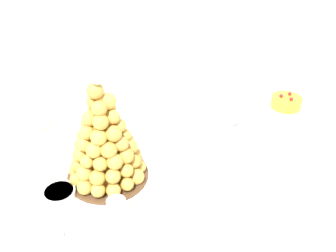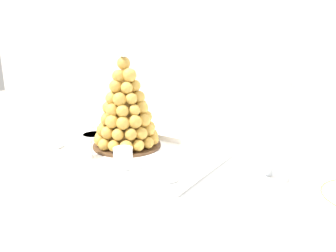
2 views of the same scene
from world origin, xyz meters
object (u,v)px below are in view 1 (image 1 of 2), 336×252
(croquembouche, at_px, (104,140))
(wine_glass, at_px, (44,118))
(dessert_cup_mid_left, at_px, (117,210))
(dessert_cup_centre, at_px, (168,187))
(creme_brulee_ramekin, at_px, (59,193))
(macaron_goblet, at_px, (238,81))
(serving_tray, at_px, (124,182))
(dessert_cup_mid_right, at_px, (212,168))
(dessert_cup_left, at_px, (52,229))
(fruit_tart_plate, at_px, (286,104))

(croquembouche, relative_size, wine_glass, 1.95)
(dessert_cup_mid_left, height_order, dessert_cup_centre, dessert_cup_centre)
(croquembouche, xyz_separation_m, creme_brulee_ramekin, (-0.14, -0.01, -0.12))
(dessert_cup_mid_left, height_order, macaron_goblet, macaron_goblet)
(serving_tray, xyz_separation_m, dessert_cup_mid_right, (0.22, -0.10, 0.03))
(dessert_cup_centre, distance_m, macaron_goblet, 0.42)
(dessert_cup_left, distance_m, dessert_cup_mid_right, 0.45)
(serving_tray, bearing_deg, creme_brulee_ramekin, 170.28)
(dessert_cup_left, distance_m, macaron_goblet, 0.70)
(serving_tray, bearing_deg, wine_glass, 119.28)
(dessert_cup_mid_left, relative_size, dessert_cup_mid_right, 0.94)
(croquembouche, height_order, fruit_tart_plate, croquembouche)
(serving_tray, bearing_deg, dessert_cup_mid_right, -24.29)
(dessert_cup_left, relative_size, dessert_cup_centre, 0.95)
(croquembouche, height_order, dessert_cup_centre, croquembouche)
(creme_brulee_ramekin, relative_size, wine_glass, 0.50)
(serving_tray, height_order, macaron_goblet, macaron_goblet)
(dessert_cup_mid_right, xyz_separation_m, creme_brulee_ramekin, (-0.40, 0.13, -0.01))
(serving_tray, xyz_separation_m, wine_glass, (-0.14, 0.24, 0.12))
(dessert_cup_mid_left, xyz_separation_m, wine_glass, (-0.07, 0.35, 0.09))
(dessert_cup_left, height_order, wine_glass, wine_glass)
(dessert_cup_mid_right, bearing_deg, wine_glass, 136.37)
(fruit_tart_plate, distance_m, wine_glass, 0.83)
(creme_brulee_ramekin, bearing_deg, dessert_cup_mid_right, -18.24)
(dessert_cup_mid_right, xyz_separation_m, fruit_tart_plate, (0.45, 0.17, -0.02))
(macaron_goblet, xyz_separation_m, fruit_tart_plate, (0.24, -0.00, -0.16))
(croquembouche, distance_m, wine_glass, 0.23)
(dessert_cup_left, relative_size, dessert_cup_mid_right, 0.94)
(croquembouche, height_order, creme_brulee_ramekin, croquembouche)
(serving_tray, height_order, wine_glass, wine_glass)
(serving_tray, relative_size, creme_brulee_ramekin, 7.00)
(creme_brulee_ramekin, bearing_deg, fruit_tart_plate, 2.84)
(croquembouche, relative_size, dessert_cup_mid_right, 5.59)
(croquembouche, xyz_separation_m, dessert_cup_mid_right, (0.26, -0.14, -0.10))
(dessert_cup_centre, relative_size, dessert_cup_mid_right, 0.98)
(serving_tray, distance_m, macaron_goblet, 0.47)
(serving_tray, relative_size, fruit_tart_plate, 2.80)
(creme_brulee_ramekin, bearing_deg, macaron_goblet, 4.10)
(dessert_cup_left, relative_size, dessert_cup_mid_left, 1.00)
(dessert_cup_centre, relative_size, macaron_goblet, 0.22)
(dessert_cup_mid_left, distance_m, dessert_cup_mid_right, 0.29)
(serving_tray, relative_size, wine_glass, 3.51)
(dessert_cup_centre, distance_m, dessert_cup_mid_right, 0.15)
(dessert_cup_centre, distance_m, fruit_tart_plate, 0.62)
(serving_tray, xyz_separation_m, dessert_cup_left, (-0.23, -0.09, 0.03))
(dessert_cup_left, bearing_deg, wine_glass, 74.95)
(dessert_cup_mid_left, height_order, wine_glass, wine_glass)
(dessert_cup_mid_left, distance_m, macaron_goblet, 0.56)
(serving_tray, bearing_deg, fruit_tart_plate, 6.07)
(serving_tray, relative_size, dessert_cup_mid_left, 10.69)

